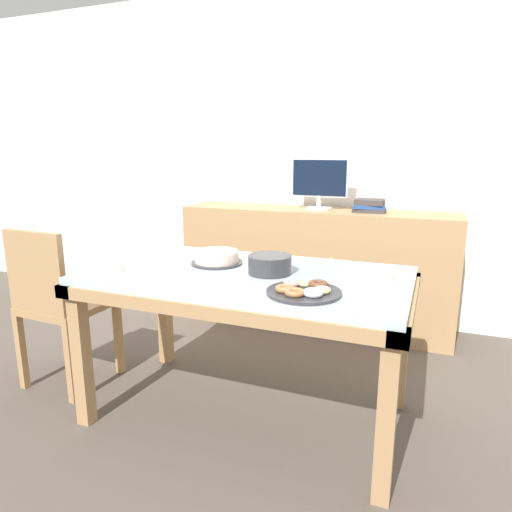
% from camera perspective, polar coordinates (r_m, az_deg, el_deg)
% --- Properties ---
extents(ground_plane, '(12.00, 12.00, 0.00)m').
position_cam_1_polar(ground_plane, '(2.54, -1.10, -19.05)').
color(ground_plane, '#564C44').
extents(wall_back, '(8.00, 0.10, 2.60)m').
position_cam_1_polar(wall_back, '(3.74, 8.92, 12.16)').
color(wall_back, white).
rests_on(wall_back, ground).
extents(dining_table, '(1.58, 0.87, 0.77)m').
position_cam_1_polar(dining_table, '(2.26, -1.18, -4.39)').
color(dining_table, silver).
rests_on(dining_table, ground).
extents(chair, '(0.44, 0.44, 0.94)m').
position_cam_1_polar(chair, '(2.82, -23.68, -5.14)').
color(chair, tan).
rests_on(chair, ground).
extents(sideboard, '(2.06, 0.44, 0.92)m').
position_cam_1_polar(sideboard, '(3.57, 7.36, -1.53)').
color(sideboard, tan).
rests_on(sideboard, ground).
extents(computer_monitor, '(0.42, 0.20, 0.38)m').
position_cam_1_polar(computer_monitor, '(3.46, 7.93, 8.88)').
color(computer_monitor, silver).
rests_on(computer_monitor, sideboard).
extents(book_stack, '(0.24, 0.20, 0.09)m').
position_cam_1_polar(book_stack, '(3.40, 13.99, 6.11)').
color(book_stack, '#3F3838').
rests_on(book_stack, sideboard).
extents(cake_chocolate_round, '(0.27, 0.27, 0.07)m').
position_cam_1_polar(cake_chocolate_round, '(2.39, -4.94, -0.21)').
color(cake_chocolate_round, '#333338').
rests_on(cake_chocolate_round, dining_table).
extents(pastry_platter, '(0.31, 0.31, 0.04)m').
position_cam_1_polar(pastry_platter, '(1.90, 6.03, -4.30)').
color(pastry_platter, '#333338').
rests_on(pastry_platter, dining_table).
extents(plate_stack, '(0.21, 0.21, 0.09)m').
position_cam_1_polar(plate_stack, '(2.19, 1.74, -1.06)').
color(plate_stack, '#333338').
rests_on(plate_stack, dining_table).
extents(tealight_near_cakes, '(0.04, 0.04, 0.04)m').
position_cam_1_polar(tealight_near_cakes, '(2.32, -16.56, -1.73)').
color(tealight_near_cakes, silver).
rests_on(tealight_near_cakes, dining_table).
extents(tealight_centre, '(0.04, 0.04, 0.04)m').
position_cam_1_polar(tealight_centre, '(2.45, 9.39, -0.55)').
color(tealight_centre, silver).
rests_on(tealight_centre, dining_table).
extents(tealight_near_front, '(0.04, 0.04, 0.04)m').
position_cam_1_polar(tealight_near_front, '(2.12, 16.79, -3.08)').
color(tealight_near_front, silver).
rests_on(tealight_near_front, dining_table).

